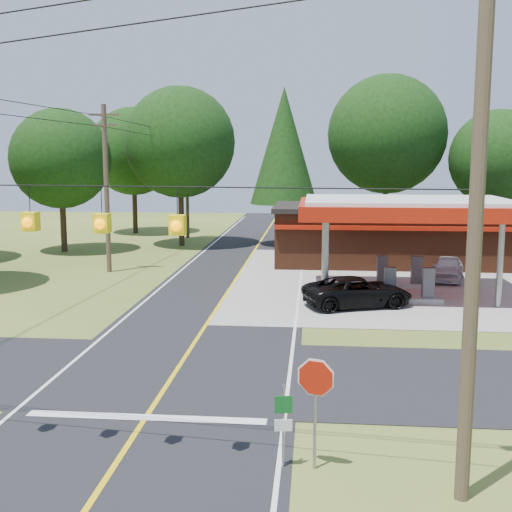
# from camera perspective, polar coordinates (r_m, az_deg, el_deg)

# --- Properties ---
(ground) EXTENTS (120.00, 120.00, 0.00)m
(ground) POSITION_cam_1_polar(r_m,az_deg,el_deg) (21.20, -7.24, -10.33)
(ground) COLOR #4A6122
(ground) RESTS_ON ground
(main_highway) EXTENTS (8.00, 120.00, 0.02)m
(main_highway) POSITION_cam_1_polar(r_m,az_deg,el_deg) (21.19, -7.24, -10.31)
(main_highway) COLOR black
(main_highway) RESTS_ON ground
(cross_road) EXTENTS (70.00, 7.00, 0.02)m
(cross_road) POSITION_cam_1_polar(r_m,az_deg,el_deg) (21.19, -7.24, -10.29)
(cross_road) COLOR black
(cross_road) RESTS_ON ground
(lane_center_yellow) EXTENTS (0.15, 110.00, 0.00)m
(lane_center_yellow) POSITION_cam_1_polar(r_m,az_deg,el_deg) (21.19, -7.24, -10.27)
(lane_center_yellow) COLOR yellow
(lane_center_yellow) RESTS_ON main_highway
(gas_canopy) EXTENTS (10.60, 7.40, 4.88)m
(gas_canopy) POSITION_cam_1_polar(r_m,az_deg,el_deg) (32.97, 13.21, 3.94)
(gas_canopy) COLOR gray
(gas_canopy) RESTS_ON ground
(convenience_store) EXTENTS (16.40, 7.55, 3.80)m
(convenience_store) POSITION_cam_1_polar(r_m,az_deg,el_deg) (43.18, 12.60, 1.91)
(convenience_store) COLOR #572B18
(convenience_store) RESTS_ON ground
(utility_pole_near_right) EXTENTS (1.80, 0.30, 11.50)m
(utility_pole_near_right) POSITION_cam_1_polar(r_m,az_deg,el_deg) (12.95, 19.00, 4.08)
(utility_pole_near_right) COLOR #473828
(utility_pole_near_right) RESTS_ON ground
(utility_pole_far_left) EXTENTS (1.80, 0.30, 10.00)m
(utility_pole_far_left) POSITION_cam_1_polar(r_m,az_deg,el_deg) (39.58, -13.16, 6.06)
(utility_pole_far_left) COLOR #473828
(utility_pole_far_left) RESTS_ON ground
(utility_pole_north) EXTENTS (0.30, 0.30, 9.50)m
(utility_pole_north) POSITION_cam_1_polar(r_m,az_deg,el_deg) (55.67, -6.15, 6.49)
(utility_pole_north) COLOR #473828
(utility_pole_north) RESTS_ON ground
(overhead_beacons) EXTENTS (17.04, 2.04, 1.03)m
(overhead_beacons) POSITION_cam_1_polar(r_m,az_deg,el_deg) (14.61, -16.66, 5.66)
(overhead_beacons) COLOR black
(overhead_beacons) RESTS_ON ground
(treeline_backdrop) EXTENTS (70.27, 51.59, 13.30)m
(treeline_backdrop) POSITION_cam_1_polar(r_m,az_deg,el_deg) (43.71, 0.49, 9.52)
(treeline_backdrop) COLOR #332316
(treeline_backdrop) RESTS_ON ground
(suv_car) EXTENTS (6.45, 6.45, 1.41)m
(suv_car) POSITION_cam_1_polar(r_m,az_deg,el_deg) (30.26, 9.02, -3.18)
(suv_car) COLOR black
(suv_car) RESTS_ON ground
(sedan_car) EXTENTS (4.84, 4.84, 1.35)m
(sedan_car) POSITION_cam_1_polar(r_m,az_deg,el_deg) (37.84, 16.69, -1.09)
(sedan_car) COLOR silver
(sedan_car) RESTS_ON ground
(octagonal_stop_sign) EXTENTS (0.85, 0.32, 2.58)m
(octagonal_stop_sign) POSITION_cam_1_polar(r_m,az_deg,el_deg) (14.42, 5.31, -11.48)
(octagonal_stop_sign) COLOR gray
(octagonal_stop_sign) RESTS_ON ground
(route_sign_post) EXTENTS (0.40, 0.11, 1.95)m
(route_sign_post) POSITION_cam_1_polar(r_m,az_deg,el_deg) (14.71, 2.45, -14.30)
(route_sign_post) COLOR gray
(route_sign_post) RESTS_ON ground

